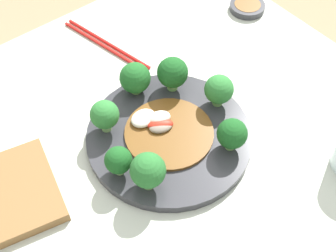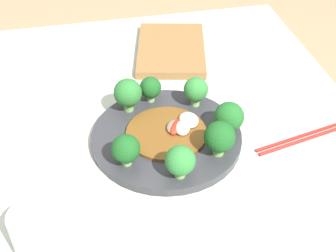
{
  "view_description": "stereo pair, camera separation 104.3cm",
  "coord_description": "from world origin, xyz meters",
  "px_view_note": "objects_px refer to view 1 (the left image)",
  "views": [
    {
      "loc": [
        0.28,
        0.4,
        1.4
      ],
      "look_at": [
        -0.05,
        -0.0,
        0.74
      ],
      "focal_mm": 50.0,
      "sensor_mm": 36.0,
      "label": 1
    },
    {
      "loc": [
        -0.73,
        0.14,
        1.34
      ],
      "look_at": [
        -0.05,
        -0.0,
        0.74
      ],
      "focal_mm": 50.0,
      "sensor_mm": 36.0,
      "label": 2
    }
  ],
  "objects_px": {
    "broccoli_southeast": "(105,115)",
    "broccoli_northwest": "(232,134)",
    "broccoli_west": "(217,88)",
    "sauce_dish": "(247,7)",
    "broccoli_southwest": "(173,73)",
    "broccoli_south": "(135,78)",
    "broccoli_northeast": "(148,171)",
    "chopsticks": "(106,45)",
    "plate": "(168,136)",
    "broccoli_east": "(118,161)",
    "stirfry_center": "(163,128)"
  },
  "relations": [
    {
      "from": "broccoli_southeast",
      "to": "broccoli_northwest",
      "type": "xyz_separation_m",
      "value": [
        -0.15,
        0.17,
        -0.0
      ]
    },
    {
      "from": "broccoli_west",
      "to": "broccoli_northwest",
      "type": "bearing_deg",
      "value": 61.19
    },
    {
      "from": "broccoli_west",
      "to": "sauce_dish",
      "type": "height_order",
      "value": "broccoli_west"
    },
    {
      "from": "broccoli_southwest",
      "to": "broccoli_west",
      "type": "distance_m",
      "value": 0.09
    },
    {
      "from": "broccoli_south",
      "to": "broccoli_southwest",
      "type": "bearing_deg",
      "value": 147.57
    },
    {
      "from": "broccoli_southeast",
      "to": "sauce_dish",
      "type": "height_order",
      "value": "broccoli_southeast"
    },
    {
      "from": "broccoli_southwest",
      "to": "broccoli_northwest",
      "type": "xyz_separation_m",
      "value": [
        0.01,
        0.17,
        -0.0
      ]
    },
    {
      "from": "broccoli_south",
      "to": "broccoli_northeast",
      "type": "bearing_deg",
      "value": 59.32
    },
    {
      "from": "broccoli_southwest",
      "to": "chopsticks",
      "type": "bearing_deg",
      "value": -83.07
    },
    {
      "from": "plate",
      "to": "sauce_dish",
      "type": "bearing_deg",
      "value": -154.89
    },
    {
      "from": "plate",
      "to": "broccoli_south",
      "type": "relative_size",
      "value": 4.57
    },
    {
      "from": "broccoli_south",
      "to": "broccoli_east",
      "type": "bearing_deg",
      "value": 45.21
    },
    {
      "from": "chopsticks",
      "to": "sauce_dish",
      "type": "relative_size",
      "value": 2.91
    },
    {
      "from": "broccoli_west",
      "to": "sauce_dish",
      "type": "xyz_separation_m",
      "value": [
        -0.26,
        -0.18,
        -0.05
      ]
    },
    {
      "from": "stirfry_center",
      "to": "chopsticks",
      "type": "xyz_separation_m",
      "value": [
        -0.06,
        -0.27,
        -0.02
      ]
    },
    {
      "from": "broccoli_southeast",
      "to": "broccoli_east",
      "type": "relative_size",
      "value": 1.14
    },
    {
      "from": "broccoli_northwest",
      "to": "broccoli_southeast",
      "type": "bearing_deg",
      "value": -49.09
    },
    {
      "from": "plate",
      "to": "broccoli_west",
      "type": "relative_size",
      "value": 4.55
    },
    {
      "from": "sauce_dish",
      "to": "broccoli_south",
      "type": "bearing_deg",
      "value": 9.13
    },
    {
      "from": "plate",
      "to": "chopsticks",
      "type": "xyz_separation_m",
      "value": [
        -0.05,
        -0.28,
        -0.01
      ]
    },
    {
      "from": "broccoli_southeast",
      "to": "broccoli_west",
      "type": "bearing_deg",
      "value": 159.09
    },
    {
      "from": "plate",
      "to": "sauce_dish",
      "type": "height_order",
      "value": "plate"
    },
    {
      "from": "broccoli_southwest",
      "to": "broccoli_south",
      "type": "distance_m",
      "value": 0.07
    },
    {
      "from": "broccoli_northwest",
      "to": "broccoli_southwest",
      "type": "bearing_deg",
      "value": -93.26
    },
    {
      "from": "broccoli_west",
      "to": "broccoli_south",
      "type": "bearing_deg",
      "value": -49.15
    },
    {
      "from": "plate",
      "to": "broccoli_southwest",
      "type": "bearing_deg",
      "value": -133.23
    },
    {
      "from": "broccoli_southwest",
      "to": "plate",
      "type": "bearing_deg",
      "value": 46.77
    },
    {
      "from": "broccoli_southeast",
      "to": "broccoli_east",
      "type": "height_order",
      "value": "broccoli_southeast"
    },
    {
      "from": "broccoli_south",
      "to": "sauce_dish",
      "type": "xyz_separation_m",
      "value": [
        -0.36,
        -0.06,
        -0.04
      ]
    },
    {
      "from": "broccoli_east",
      "to": "stirfry_center",
      "type": "relative_size",
      "value": 0.36
    },
    {
      "from": "broccoli_northwest",
      "to": "plate",
      "type": "bearing_deg",
      "value": -54.37
    },
    {
      "from": "broccoli_northeast",
      "to": "broccoli_south",
      "type": "relative_size",
      "value": 1.13
    },
    {
      "from": "broccoli_northeast",
      "to": "broccoli_northwest",
      "type": "relative_size",
      "value": 1.15
    },
    {
      "from": "plate",
      "to": "stirfry_center",
      "type": "distance_m",
      "value": 0.02
    },
    {
      "from": "broccoli_southwest",
      "to": "broccoli_northeast",
      "type": "height_order",
      "value": "broccoli_northeast"
    },
    {
      "from": "broccoli_east",
      "to": "broccoli_southeast",
      "type": "bearing_deg",
      "value": -111.01
    },
    {
      "from": "broccoli_northwest",
      "to": "stirfry_center",
      "type": "bearing_deg",
      "value": -56.25
    },
    {
      "from": "sauce_dish",
      "to": "broccoli_northwest",
      "type": "bearing_deg",
      "value": 40.82
    },
    {
      "from": "plate",
      "to": "broccoli_southwest",
      "type": "xyz_separation_m",
      "value": [
        -0.08,
        -0.08,
        0.05
      ]
    },
    {
      "from": "broccoli_southwest",
      "to": "broccoli_east",
      "type": "height_order",
      "value": "broccoli_southwest"
    },
    {
      "from": "broccoli_southwest",
      "to": "sauce_dish",
      "type": "xyz_separation_m",
      "value": [
        -0.3,
        -0.1,
        -0.05
      ]
    },
    {
      "from": "stirfry_center",
      "to": "sauce_dish",
      "type": "xyz_separation_m",
      "value": [
        -0.38,
        -0.17,
        -0.02
      ]
    },
    {
      "from": "plate",
      "to": "broccoli_south",
      "type": "bearing_deg",
      "value": -97.62
    },
    {
      "from": "broccoli_southwest",
      "to": "sauce_dish",
      "type": "bearing_deg",
      "value": -162.31
    },
    {
      "from": "broccoli_northwest",
      "to": "sauce_dish",
      "type": "xyz_separation_m",
      "value": [
        -0.31,
        -0.27,
        -0.05
      ]
    },
    {
      "from": "broccoli_northeast",
      "to": "stirfry_center",
      "type": "xyz_separation_m",
      "value": [
        -0.09,
        -0.08,
        -0.04
      ]
    },
    {
      "from": "broccoli_southeast",
      "to": "stirfry_center",
      "type": "relative_size",
      "value": 0.41
    },
    {
      "from": "broccoli_southwest",
      "to": "sauce_dish",
      "type": "distance_m",
      "value": 0.32
    },
    {
      "from": "broccoli_southwest",
      "to": "broccoli_southeast",
      "type": "height_order",
      "value": "broccoli_southwest"
    },
    {
      "from": "broccoli_west",
      "to": "broccoli_south",
      "type": "xyz_separation_m",
      "value": [
        0.1,
        -0.12,
        -0.0
      ]
    }
  ]
}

